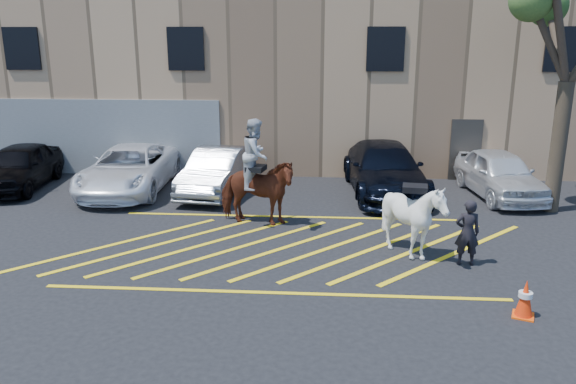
# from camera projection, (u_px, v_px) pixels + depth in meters

# --- Properties ---
(ground) EXTENTS (90.00, 90.00, 0.00)m
(ground) POSITION_uv_depth(u_px,v_px,m) (284.00, 244.00, 14.08)
(ground) COLOR black
(ground) RESTS_ON ground
(car_black_suv) EXTENTS (2.24, 4.61, 1.51)m
(car_black_suv) POSITION_uv_depth(u_px,v_px,m) (19.00, 166.00, 19.07)
(car_black_suv) COLOR black
(car_black_suv) RESTS_ON ground
(car_white_pickup) EXTENTS (2.63, 5.41, 1.48)m
(car_white_pickup) POSITION_uv_depth(u_px,v_px,m) (129.00, 169.00, 18.75)
(car_white_pickup) COLOR white
(car_white_pickup) RESTS_ON ground
(car_silver_sedan) EXTENTS (2.05, 4.56, 1.45)m
(car_silver_sedan) POSITION_uv_depth(u_px,v_px,m) (217.00, 171.00, 18.56)
(car_silver_sedan) COLOR gray
(car_silver_sedan) RESTS_ON ground
(car_blue_suv) EXTENTS (2.74, 5.74, 1.62)m
(car_blue_suv) POSITION_uv_depth(u_px,v_px,m) (384.00, 169.00, 18.44)
(car_blue_suv) COLOR black
(car_blue_suv) RESTS_ON ground
(car_white_suv) EXTENTS (2.29, 4.57, 1.50)m
(car_white_suv) POSITION_uv_depth(u_px,v_px,m) (499.00, 174.00, 18.10)
(car_white_suv) COLOR white
(car_white_suv) RESTS_ON ground
(handler) EXTENTS (0.56, 0.37, 1.53)m
(handler) POSITION_uv_depth(u_px,v_px,m) (467.00, 233.00, 12.63)
(handler) COLOR black
(handler) RESTS_ON ground
(warehouse) EXTENTS (32.42, 10.20, 7.30)m
(warehouse) POSITION_uv_depth(u_px,v_px,m) (304.00, 69.00, 24.63)
(warehouse) COLOR tan
(warehouse) RESTS_ON ground
(hatching_zone) EXTENTS (12.60, 5.12, 0.01)m
(hatching_zone) POSITION_uv_depth(u_px,v_px,m) (283.00, 248.00, 13.79)
(hatching_zone) COLOR yellow
(hatching_zone) RESTS_ON ground
(mounted_bay) EXTENTS (2.38, 1.43, 2.94)m
(mounted_bay) POSITION_uv_depth(u_px,v_px,m) (256.00, 183.00, 15.24)
(mounted_bay) COLOR maroon
(mounted_bay) RESTS_ON ground
(saddled_white) EXTENTS (1.76, 1.92, 1.88)m
(saddled_white) POSITION_uv_depth(u_px,v_px,m) (413.00, 219.00, 13.03)
(saddled_white) COLOR white
(saddled_white) RESTS_ON ground
(traffic_cone) EXTENTS (0.49, 0.49, 0.73)m
(traffic_cone) POSITION_uv_depth(u_px,v_px,m) (525.00, 298.00, 10.35)
(traffic_cone) COLOR #FF4C0A
(traffic_cone) RESTS_ON ground
(tree) EXTENTS (3.99, 4.37, 7.31)m
(tree) POSITION_uv_depth(u_px,v_px,m) (576.00, 11.00, 15.26)
(tree) COLOR #413527
(tree) RESTS_ON ground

